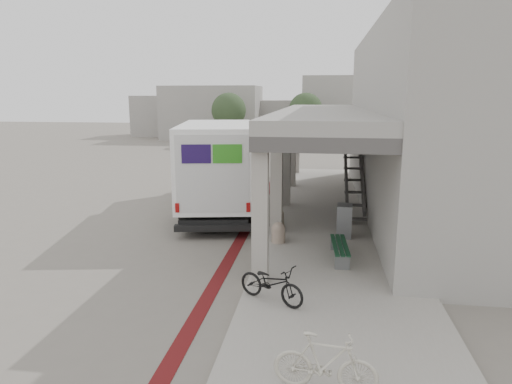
# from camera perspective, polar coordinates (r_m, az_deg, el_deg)

# --- Properties ---
(ground) EXTENTS (120.00, 120.00, 0.00)m
(ground) POSITION_cam_1_polar(r_m,az_deg,el_deg) (15.08, -5.68, -5.70)
(ground) COLOR slate
(ground) RESTS_ON ground
(bike_lane_stripe) EXTENTS (0.35, 40.00, 0.01)m
(bike_lane_stripe) POSITION_cam_1_polar(r_m,az_deg,el_deg) (16.77, -0.74, -3.79)
(bike_lane_stripe) COLOR #571112
(bike_lane_stripe) RESTS_ON ground
(sidewalk) EXTENTS (4.40, 28.00, 0.12)m
(sidewalk) POSITION_cam_1_polar(r_m,az_deg,el_deg) (14.67, 9.77, -6.09)
(sidewalk) COLOR gray
(sidewalk) RESTS_ON ground
(transit_building) EXTENTS (7.60, 17.00, 7.00)m
(transit_building) POSITION_cam_1_polar(r_m,az_deg,el_deg) (18.78, 18.51, 7.83)
(transit_building) COLOR gray
(transit_building) RESTS_ON ground
(distant_backdrop) EXTENTS (28.00, 10.00, 6.50)m
(distant_backdrop) POSITION_cam_1_polar(r_m,az_deg,el_deg) (50.26, 0.84, 9.90)
(distant_backdrop) COLOR gray
(distant_backdrop) RESTS_ON ground
(tree_left) EXTENTS (3.20, 3.20, 4.80)m
(tree_left) POSITION_cam_1_polar(r_m,az_deg,el_deg) (42.81, -3.42, 10.15)
(tree_left) COLOR #38281C
(tree_left) RESTS_ON ground
(tree_mid) EXTENTS (3.20, 3.20, 4.80)m
(tree_mid) POSITION_cam_1_polar(r_m,az_deg,el_deg) (43.99, 6.23, 10.15)
(tree_mid) COLOR #38281C
(tree_mid) RESTS_ON ground
(tree_right) EXTENTS (3.20, 3.20, 4.80)m
(tree_right) POSITION_cam_1_polar(r_m,az_deg,el_deg) (43.46, 16.93, 9.68)
(tree_right) COLOR #38281C
(tree_right) RESTS_ON ground
(fedex_truck) EXTENTS (3.88, 8.58, 3.53)m
(fedex_truck) POSITION_cam_1_polar(r_m,az_deg,el_deg) (18.36, -4.76, 3.54)
(fedex_truck) COLOR black
(fedex_truck) RESTS_ON ground
(bench) EXTENTS (0.49, 1.86, 0.43)m
(bench) POSITION_cam_1_polar(r_m,az_deg,el_deg) (12.89, 10.43, -6.94)
(bench) COLOR slate
(bench) RESTS_ON sidewalk
(bollard_near) EXTENTS (0.43, 0.43, 0.64)m
(bollard_near) POSITION_cam_1_polar(r_m,az_deg,el_deg) (14.11, 2.81, -5.04)
(bollard_near) COLOR gray
(bollard_near) RESTS_ON sidewalk
(bollard_far) EXTENTS (0.36, 0.36, 0.54)m
(bollard_far) POSITION_cam_1_polar(r_m,az_deg,el_deg) (16.09, 2.88, -3.06)
(bollard_far) COLOR gray
(bollard_far) RESTS_ON sidewalk
(utility_cabinet) EXTENTS (0.50, 0.65, 1.05)m
(utility_cabinet) POSITION_cam_1_polar(r_m,az_deg,el_deg) (14.86, 10.97, -3.55)
(utility_cabinet) COLOR gray
(utility_cabinet) RESTS_ON sidewalk
(bicycle_black) EXTENTS (1.71, 1.28, 0.86)m
(bicycle_black) POSITION_cam_1_polar(r_m,az_deg,el_deg) (10.17, 1.94, -11.31)
(bicycle_black) COLOR black
(bicycle_black) RESTS_ON sidewalk
(bicycle_cream) EXTENTS (1.64, 0.63, 0.96)m
(bicycle_cream) POSITION_cam_1_polar(r_m,az_deg,el_deg) (7.45, 8.67, -20.36)
(bicycle_cream) COLOR beige
(bicycle_cream) RESTS_ON sidewalk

